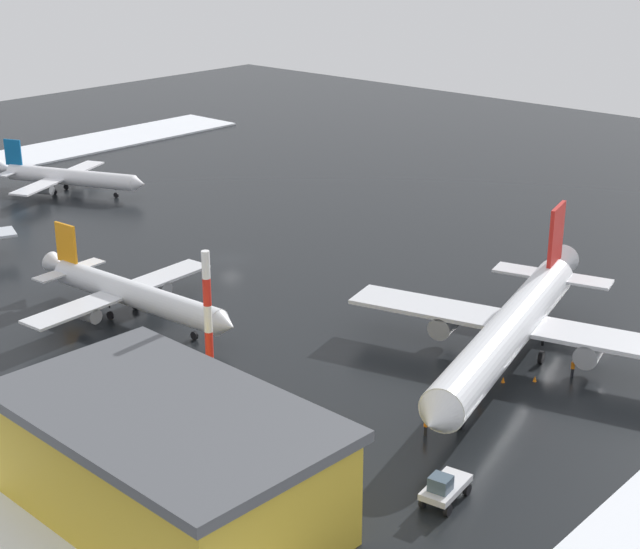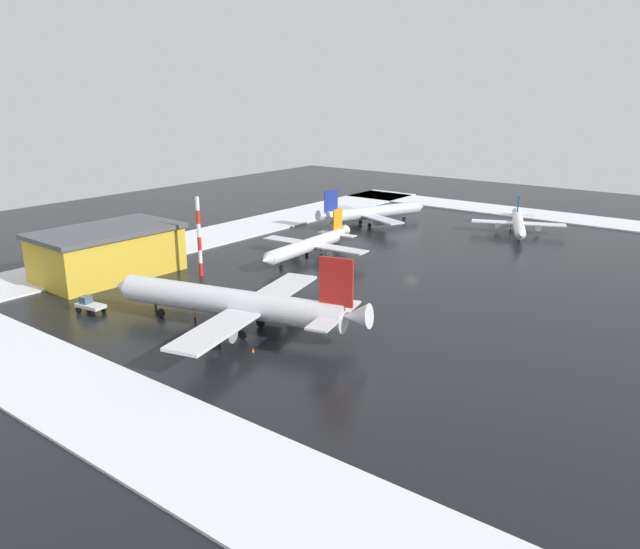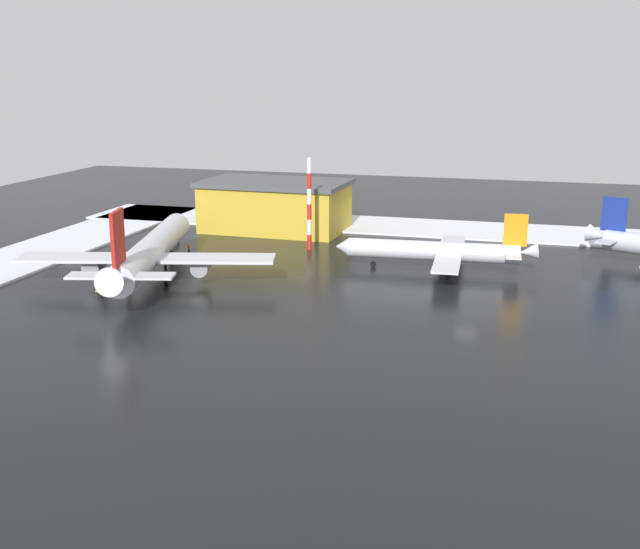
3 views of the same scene
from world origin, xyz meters
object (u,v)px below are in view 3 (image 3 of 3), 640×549
object	(u,v)px
airplane_foreground_jet	(437,251)
traffic_cone_wingtip_side	(96,290)
airplane_far_rear	(150,251)
traffic_cone_near_nose	(153,273)
pushback_tug	(169,235)
ground_crew_mid_apron	(106,275)
ground_crew_by_nose_gear	(165,261)
ground_crew_beside_wing	(189,248)
antenna_mast	(309,204)
traffic_cone_mid_line	(132,275)
cargo_hangar	(275,206)

from	to	relation	value
airplane_foreground_jet	traffic_cone_wingtip_side	distance (m)	46.65
airplane_far_rear	traffic_cone_near_nose	size ratio (longest dim) A/B	73.35
pushback_tug	ground_crew_mid_apron	size ratio (longest dim) A/B	2.85
traffic_cone_near_nose	traffic_cone_wingtip_side	distance (m)	10.46
airplane_far_rear	ground_crew_by_nose_gear	size ratio (longest dim) A/B	23.59
airplane_foreground_jet	ground_crew_beside_wing	world-z (taller)	airplane_foreground_jet
traffic_cone_near_nose	ground_crew_beside_wing	bearing A→B (deg)	-87.94
pushback_tug	ground_crew_mid_apron	xyz separation A→B (m)	(-3.09, 25.07, -0.31)
pushback_tug	airplane_far_rear	bearing A→B (deg)	-167.64
pushback_tug	antenna_mast	xyz separation A→B (m)	(-23.58, -1.43, 5.95)
airplane_far_rear	ground_crew_mid_apron	world-z (taller)	airplane_far_rear
ground_crew_beside_wing	traffic_cone_mid_line	size ratio (longest dim) A/B	3.11
traffic_cone_wingtip_side	pushback_tug	bearing A→B (deg)	-81.57
cargo_hangar	ground_crew_beside_wing	bearing A→B (deg)	74.71
airplane_foreground_jet	ground_crew_beside_wing	distance (m)	38.09
airplane_far_rear	ground_crew_beside_wing	size ratio (longest dim) A/B	23.59
ground_crew_by_nose_gear	traffic_cone_near_nose	bearing A→B (deg)	165.30
ground_crew_beside_wing	traffic_cone_near_nose	distance (m)	12.74
ground_crew_beside_wing	ground_crew_mid_apron	world-z (taller)	same
pushback_tug	cargo_hangar	distance (m)	20.06
ground_crew_beside_wing	traffic_cone_mid_line	distance (m)	14.95
ground_crew_mid_apron	pushback_tug	bearing A→B (deg)	109.49
airplane_far_rear	pushback_tug	world-z (taller)	airplane_far_rear
antenna_mast	traffic_cone_mid_line	xyz separation A→B (m)	(18.40, 23.34, -6.96)
traffic_cone_mid_line	traffic_cone_wingtip_side	size ratio (longest dim) A/B	1.00
airplane_foreground_jet	cargo_hangar	distance (m)	37.92
traffic_cone_near_nose	traffic_cone_mid_line	xyz separation A→B (m)	(2.07, 2.13, 0.00)
ground_crew_mid_apron	cargo_hangar	distance (m)	41.10
airplane_far_rear	ground_crew_beside_wing	world-z (taller)	airplane_far_rear
ground_crew_by_nose_gear	traffic_cone_wingtip_side	xyz separation A→B (m)	(2.65, 14.14, -0.70)
traffic_cone_mid_line	airplane_foreground_jet	bearing A→B (deg)	-158.97
airplane_far_rear	traffic_cone_wingtip_side	xyz separation A→B (m)	(4.15, 7.11, -3.74)
airplane_foreground_jet	ground_crew_by_nose_gear	bearing A→B (deg)	9.82
ground_crew_beside_wing	cargo_hangar	xyz separation A→B (m)	(-6.65, -21.62, 3.47)
pushback_tug	traffic_cone_mid_line	bearing A→B (deg)	-175.00
pushback_tug	cargo_hangar	xyz separation A→B (m)	(-13.44, -14.55, 3.16)
antenna_mast	cargo_hangar	distance (m)	16.82
airplane_far_rear	antenna_mast	world-z (taller)	antenna_mast
traffic_cone_mid_line	traffic_cone_wingtip_side	bearing A→B (deg)	84.56
cargo_hangar	ground_crew_by_nose_gear	bearing A→B (deg)	79.93
airplane_far_rear	ground_crew_by_nose_gear	distance (m)	7.80
airplane_foreground_jet	pushback_tug	distance (m)	45.35
antenna_mast	traffic_cone_wingtip_side	bearing A→B (deg)	58.52
ground_crew_mid_apron	ground_crew_beside_wing	bearing A→B (deg)	90.84
ground_crew_beside_wing	antenna_mast	xyz separation A→B (m)	(-16.79, -8.50, 6.27)
antenna_mast	traffic_cone_near_nose	bearing A→B (deg)	52.40
airplane_far_rear	antenna_mast	xyz separation A→B (m)	(-15.00, -24.17, 3.22)
traffic_cone_mid_line	traffic_cone_near_nose	bearing A→B (deg)	-134.15
pushback_tug	ground_crew_by_nose_gear	distance (m)	17.24
airplane_foreground_jet	ground_crew_by_nose_gear	distance (m)	38.87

